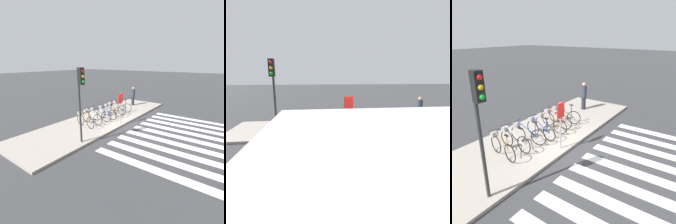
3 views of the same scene
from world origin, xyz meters
The scene contains 13 objects.
ground_plane centered at (0.00, 0.00, 0.00)m, with size 120.00×120.00×0.00m, color #38383A.
sidewalk centered at (0.00, 1.83, 0.06)m, with size 13.00×3.65×0.12m.
road_crosswalk centered at (0.00, -4.67, 0.00)m, with size 7.65×8.00×0.01m.
parked_bicycle_0 centered at (-2.00, 1.76, 0.57)m, with size 0.46×1.66×1.03m.
parked_bicycle_1 centered at (-1.36, 1.80, 0.57)m, with size 0.46×1.68×1.03m.
parked_bicycle_2 centered at (-0.70, 1.76, 0.57)m, with size 0.54×1.64×1.03m.
parked_bicycle_3 centered at (0.00, 1.65, 0.57)m, with size 0.46×1.68×1.03m.
parked_bicycle_4 centered at (0.69, 1.66, 0.57)m, with size 0.46×1.66×1.03m.
parked_bicycle_5 centered at (1.31, 1.78, 0.57)m, with size 0.46×1.67×1.03m.
parked_bicycle_6 centered at (1.97, 1.77, 0.57)m, with size 0.64×1.61×1.03m.
pedestrian centered at (4.46, 2.01, 0.98)m, with size 0.34×0.34×1.65m.
traffic_light centered at (-3.66, 0.24, 2.70)m, with size 0.24×0.40×3.59m.
sign_post centered at (-0.26, 0.29, 1.44)m, with size 0.44×0.07×1.93m.
Camera 1 is at (-9.20, -5.51, 3.97)m, focal length 28.00 mm.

